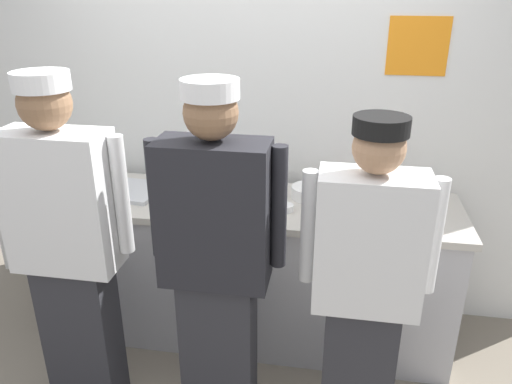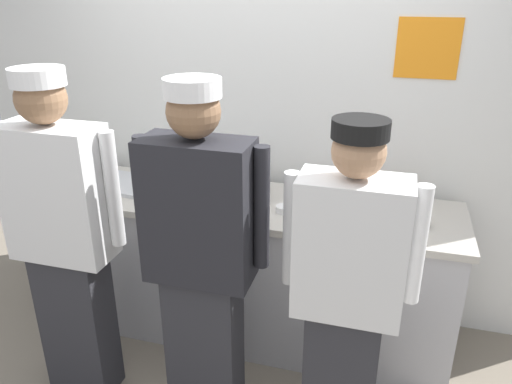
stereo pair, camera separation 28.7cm
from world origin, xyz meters
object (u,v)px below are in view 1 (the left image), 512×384
object	(u,v)px
chef_near_left	(68,245)
chefs_knife	(377,204)
sheet_tray	(117,189)
squeeze_bottle_secondary	(55,182)
ramekin_red_sauce	(379,214)
chef_center	(216,259)
plate_stack_front	(331,207)
squeeze_bottle_primary	(403,186)
deli_cup	(196,204)
chef_far_right	(365,286)
mixing_bowl_steel	(233,187)
ramekin_orange_sauce	(286,207)
plate_stack_rear	(309,192)
squeeze_bottle_spare	(378,189)
ramekin_green_sauce	(421,215)

from	to	relation	value
chef_near_left	chefs_knife	world-z (taller)	chef_near_left
sheet_tray	squeeze_bottle_secondary	distance (m)	0.36
squeeze_bottle_secondary	ramekin_red_sauce	xyz separation A→B (m)	(1.89, 0.03, -0.08)
chef_center	plate_stack_front	xyz separation A→B (m)	(0.50, 0.60, 0.03)
squeeze_bottle_primary	ramekin_red_sauce	bearing A→B (deg)	-117.25
deli_cup	squeeze_bottle_secondary	bearing A→B (deg)	175.73
chef_center	deli_cup	size ratio (longest dim) A/B	17.82
plate_stack_front	deli_cup	xyz separation A→B (m)	(-0.75, -0.08, 0.00)
chef_far_right	squeeze_bottle_primary	xyz separation A→B (m)	(0.24, 0.90, 0.13)
chef_center	mixing_bowl_steel	xyz separation A→B (m)	(-0.09, 0.76, 0.04)
plate_stack_front	squeeze_bottle_primary	bearing A→B (deg)	36.79
ramekin_orange_sauce	plate_stack_rear	bearing A→B (deg)	61.20
ramekin_red_sauce	plate_stack_rear	bearing A→B (deg)	152.60
chef_far_right	chefs_knife	distance (m)	0.79
plate_stack_rear	sheet_tray	world-z (taller)	plate_stack_rear
chef_center	squeeze_bottle_spare	bearing A→B (deg)	46.34
chef_far_right	ramekin_green_sauce	bearing A→B (deg)	64.18
chef_center	plate_stack_rear	world-z (taller)	chef_center
chef_center	ramekin_green_sauce	distance (m)	1.18
chef_near_left	plate_stack_rear	world-z (taller)	chef_near_left
chef_center	plate_stack_front	world-z (taller)	chef_center
chef_far_right	squeeze_bottle_spare	xyz separation A→B (m)	(0.08, 0.79, 0.15)
chef_center	ramekin_red_sauce	bearing A→B (deg)	39.01
squeeze_bottle_spare	ramekin_orange_sauce	xyz separation A→B (m)	(-0.51, -0.17, -0.08)
chef_far_right	plate_stack_front	xyz separation A→B (m)	(-0.17, 0.60, 0.10)
plate_stack_rear	mixing_bowl_steel	size ratio (longest dim) A/B	0.56
sheet_tray	chef_near_left	bearing A→B (deg)	-83.55
squeeze_bottle_spare	ramekin_orange_sauce	world-z (taller)	squeeze_bottle_spare
plate_stack_rear	deli_cup	world-z (taller)	deli_cup
chef_far_right	sheet_tray	bearing A→B (deg)	153.83
chef_center	deli_cup	world-z (taller)	chef_center
chef_near_left	mixing_bowl_steel	distance (m)	1.00
chef_center	chef_far_right	world-z (taller)	chef_center
squeeze_bottle_primary	chefs_knife	distance (m)	0.21
plate_stack_front	sheet_tray	xyz separation A→B (m)	(-1.31, 0.13, -0.04)
chef_center	squeeze_bottle_primary	world-z (taller)	chef_center
squeeze_bottle_spare	ramekin_red_sauce	world-z (taller)	squeeze_bottle_spare
sheet_tray	mixing_bowl_steel	bearing A→B (deg)	2.49
ramekin_orange_sauce	ramekin_red_sauce	bearing A→B (deg)	-0.04
ramekin_red_sauce	ramekin_orange_sauce	xyz separation A→B (m)	(-0.51, 0.00, -0.00)
plate_stack_front	squeeze_bottle_secondary	distance (m)	1.63
sheet_tray	chef_center	bearing A→B (deg)	-42.08
mixing_bowl_steel	sheet_tray	distance (m)	0.72
squeeze_bottle_spare	squeeze_bottle_secondary	bearing A→B (deg)	-173.70
squeeze_bottle_primary	ramekin_green_sauce	world-z (taller)	squeeze_bottle_primary
squeeze_bottle_primary	deli_cup	xyz separation A→B (m)	(-1.15, -0.39, -0.03)
chef_far_right	plate_stack_front	distance (m)	0.63
squeeze_bottle_primary	ramekin_green_sauce	distance (m)	0.28
chef_far_right	ramekin_green_sauce	size ratio (longest dim) A/B	18.19
chef_near_left	ramekin_green_sauce	bearing A→B (deg)	20.81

